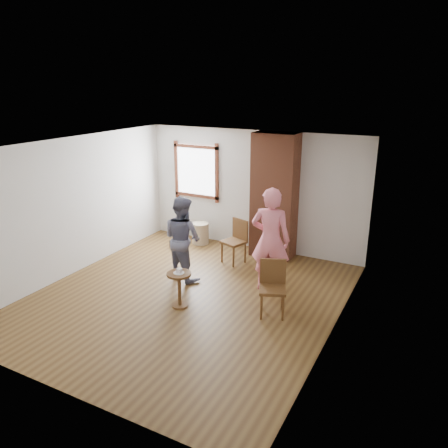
# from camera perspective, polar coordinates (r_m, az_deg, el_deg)

# --- Properties ---
(ground) EXTENTS (5.50, 5.50, 0.00)m
(ground) POSITION_cam_1_polar(r_m,az_deg,el_deg) (7.69, -4.89, -9.50)
(ground) COLOR brown
(ground) RESTS_ON ground
(room_shell) EXTENTS (5.04, 5.52, 2.62)m
(room_shell) POSITION_cam_1_polar(r_m,az_deg,el_deg) (7.57, -3.17, 4.74)
(room_shell) COLOR silver
(room_shell) RESTS_ON ground
(brick_chimney) EXTENTS (0.90, 0.50, 2.60)m
(brick_chimney) POSITION_cam_1_polar(r_m,az_deg,el_deg) (9.07, 6.60, 3.61)
(brick_chimney) COLOR brown
(brick_chimney) RESTS_ON ground
(stoneware_crock) EXTENTS (0.40, 0.40, 0.49)m
(stoneware_crock) POSITION_cam_1_polar(r_m,az_deg,el_deg) (10.02, -3.09, -1.22)
(stoneware_crock) COLOR tan
(stoneware_crock) RESTS_ON ground
(dark_pot) EXTENTS (0.17, 0.17, 0.14)m
(dark_pot) POSITION_cam_1_polar(r_m,az_deg,el_deg) (9.93, -6.74, -2.57)
(dark_pot) COLOR black
(dark_pot) RESTS_ON ground
(dining_chair_left) EXTENTS (0.53, 0.53, 0.90)m
(dining_chair_left) POSITION_cam_1_polar(r_m,az_deg,el_deg) (8.91, 1.61, -1.92)
(dining_chair_left) COLOR brown
(dining_chair_left) RESTS_ON ground
(dining_chair_right) EXTENTS (0.54, 0.54, 0.88)m
(dining_chair_right) POSITION_cam_1_polar(r_m,az_deg,el_deg) (7.02, 6.37, -7.83)
(dining_chair_right) COLOR brown
(dining_chair_right) RESTS_ON ground
(side_table) EXTENTS (0.40, 0.40, 0.60)m
(side_table) POSITION_cam_1_polar(r_m,az_deg,el_deg) (7.24, -5.87, -7.80)
(side_table) COLOR brown
(side_table) RESTS_ON ground
(cake_plate) EXTENTS (0.18, 0.18, 0.01)m
(cake_plate) POSITION_cam_1_polar(r_m,az_deg,el_deg) (7.16, -5.92, -6.35)
(cake_plate) COLOR white
(cake_plate) RESTS_ON side_table
(cake_slice) EXTENTS (0.08, 0.07, 0.06)m
(cake_slice) POSITION_cam_1_polar(r_m,az_deg,el_deg) (7.14, -5.86, -6.12)
(cake_slice) COLOR silver
(cake_slice) RESTS_ON cake_plate
(man) EXTENTS (0.90, 0.78, 1.59)m
(man) POSITION_cam_1_polar(r_m,az_deg,el_deg) (8.11, -5.44, -1.87)
(man) COLOR #15173B
(man) RESTS_ON ground
(person_pink) EXTENTS (0.75, 0.56, 1.88)m
(person_pink) POSITION_cam_1_polar(r_m,az_deg,el_deg) (7.62, 6.08, -2.08)
(person_pink) COLOR pink
(person_pink) RESTS_ON ground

